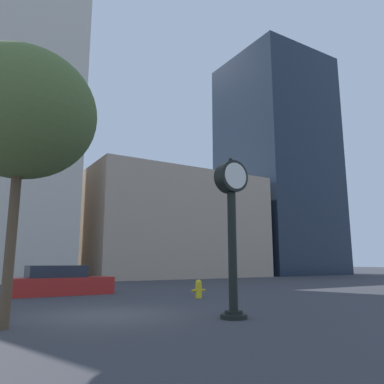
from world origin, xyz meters
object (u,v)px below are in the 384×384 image
car_red (59,282)px  street_clock (232,216)px  fire_hydrant_near (199,289)px  bare_tree (22,114)px

car_red → street_clock: bearing=-77.9°
street_clock → fire_hydrant_near: size_ratio=5.88×
street_clock → car_red: street_clock is taller
bare_tree → street_clock: bearing=-14.8°
car_red → fire_hydrant_near: bearing=-46.4°
street_clock → fire_hydrant_near: 6.39m
car_red → bare_tree: size_ratio=0.68×
street_clock → fire_hydrant_near: (2.33, 5.44, -2.42)m
street_clock → fire_hydrant_near: bearing=66.8°
street_clock → bare_tree: bare_tree is taller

